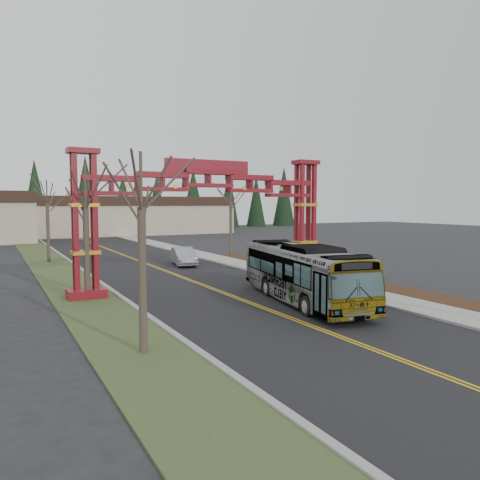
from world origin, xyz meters
TOP-DOWN VIEW (x-y plane):
  - ground at (0.00, 0.00)m, footprint 200.00×200.00m
  - road at (0.00, 25.00)m, footprint 12.00×110.00m
  - lane_line_left at (-0.12, 25.00)m, footprint 0.12×100.00m
  - lane_line_right at (0.12, 25.00)m, footprint 0.12×100.00m
  - curb_right at (6.15, 25.00)m, footprint 0.30×110.00m
  - sidewalk_right at (7.60, 25.00)m, footprint 2.60×110.00m
  - landscape_strip at (10.20, 10.00)m, footprint 2.60×50.00m
  - grass_median at (-8.00, 25.00)m, footprint 4.00×110.00m
  - curb_left at (-6.15, 25.00)m, footprint 0.30×110.00m
  - gateway_arch at (0.00, 18.00)m, footprint 18.20×1.60m
  - retail_building_east at (10.00, 79.95)m, footprint 38.00×20.30m
  - conifer_treeline at (0.25, 92.00)m, footprint 116.10×5.60m
  - transit_bus at (2.81, 11.09)m, footprint 4.97×12.37m
  - silver_sedan at (2.76, 29.64)m, footprint 2.65×5.27m
  - bare_tree_median_near at (-8.00, 6.30)m, footprint 3.11×3.11m
  - bare_tree_median_mid at (-8.00, 17.58)m, footprint 3.50×3.50m
  - bare_tree_median_far at (-8.00, 37.68)m, footprint 3.26×3.26m
  - bare_tree_right_far at (10.00, 34.17)m, footprint 3.31×3.31m
  - street_sign at (8.83, 12.40)m, footprint 0.46×0.08m
  - barrel_south at (9.76, 15.04)m, footprint 0.59×0.59m
  - barrel_mid at (9.36, 20.18)m, footprint 0.50×0.50m
  - barrel_north at (8.94, 20.86)m, footprint 0.53×0.53m

SIDE VIEW (x-z plane):
  - ground at x=0.00m, z-range 0.00..0.00m
  - road at x=0.00m, z-range 0.00..0.02m
  - lane_line_left at x=-0.12m, z-range 0.02..0.03m
  - lane_line_right at x=0.12m, z-range 0.02..0.03m
  - grass_median at x=-8.00m, z-range 0.00..0.08m
  - landscape_strip at x=10.20m, z-range 0.00..0.12m
  - curb_right at x=6.15m, z-range 0.00..0.15m
  - curb_left at x=-6.15m, z-range 0.00..0.15m
  - sidewalk_right at x=7.60m, z-range 0.01..0.15m
  - barrel_mid at x=9.36m, z-range 0.00..0.93m
  - barrel_north at x=8.94m, z-range 0.00..0.98m
  - barrel_south at x=9.76m, z-range 0.00..1.09m
  - silver_sedan at x=2.76m, z-range 0.00..1.66m
  - street_sign at x=8.83m, z-range 0.44..2.45m
  - transit_bus at x=2.81m, z-range 0.00..3.36m
  - retail_building_east at x=10.00m, z-range 0.01..7.01m
  - bare_tree_median_near at x=-8.00m, z-range 1.71..9.30m
  - bare_tree_median_mid at x=-8.00m, z-range 1.68..9.72m
  - bare_tree_median_far at x=-8.00m, z-range 1.80..9.77m
  - bare_tree_right_far at x=10.00m, z-range 1.79..9.81m
  - gateway_arch at x=0.00m, z-range 1.53..10.43m
  - conifer_treeline at x=0.25m, z-range -0.01..12.99m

